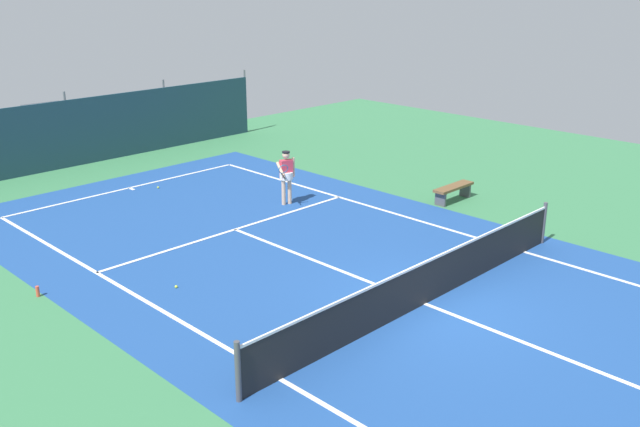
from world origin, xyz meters
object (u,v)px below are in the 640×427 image
object	(u,v)px
tennis_ball_near_player	(158,187)
courtside_bench	(453,189)
water_bottle	(38,291)
tennis_net	(426,282)
tennis_ball_midcourt	(176,287)
parked_car	(51,127)
tennis_player	(286,174)

from	to	relation	value
tennis_ball_near_player	courtside_bench	size ratio (longest dim) A/B	0.04
courtside_bench	water_bottle	size ratio (longest dim) A/B	6.67
tennis_net	water_bottle	bearing A→B (deg)	132.41
tennis_ball_midcourt	parked_car	distance (m)	15.16
tennis_player	parked_car	size ratio (longest dim) A/B	0.38
tennis_ball_near_player	water_bottle	xyz separation A→B (m)	(-6.27, -5.06, 0.09)
tennis_ball_near_player	tennis_net	bearing A→B (deg)	-93.35
tennis_net	courtside_bench	world-z (taller)	tennis_net
courtside_bench	tennis_ball_midcourt	bearing A→B (deg)	175.66
tennis_net	tennis_ball_midcourt	xyz separation A→B (m)	(-3.26, 4.39, -0.48)
parked_car	water_bottle	world-z (taller)	parked_car
tennis_net	tennis_player	xyz separation A→B (m)	(2.50, 7.04, 0.45)
tennis_net	tennis_player	size ratio (longest dim) A/B	6.17
tennis_player	tennis_ball_midcourt	xyz separation A→B (m)	(-5.76, -2.65, -0.93)
tennis_ball_midcourt	water_bottle	size ratio (longest dim) A/B	0.28
courtside_bench	water_bottle	distance (m)	12.18
tennis_player	tennis_ball_near_player	world-z (taller)	tennis_player
tennis_net	courtside_bench	xyz separation A→B (m)	(6.31, 3.67, -0.14)
tennis_ball_near_player	water_bottle	distance (m)	8.06
tennis_player	tennis_ball_near_player	size ratio (longest dim) A/B	24.85
water_bottle	tennis_ball_midcourt	bearing A→B (deg)	-36.71
tennis_player	water_bottle	size ratio (longest dim) A/B	6.83
tennis_ball_midcourt	courtside_bench	xyz separation A→B (m)	(9.57, -0.73, 0.34)
tennis_ball_near_player	water_bottle	bearing A→B (deg)	-141.09
tennis_net	parked_car	distance (m)	18.99
parked_car	courtside_bench	xyz separation A→B (m)	(5.51, -15.31, -0.46)
tennis_player	parked_car	xyz separation A→B (m)	(-1.70, 11.93, -0.12)
tennis_player	parked_car	bearing A→B (deg)	-63.76
tennis_ball_near_player	tennis_player	bearing A→B (deg)	-66.16
parked_car	tennis_player	bearing A→B (deg)	-78.18
tennis_net	water_bottle	size ratio (longest dim) A/B	42.17
tennis_net	courtside_bench	size ratio (longest dim) A/B	6.33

